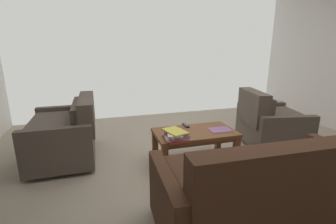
{
  "coord_description": "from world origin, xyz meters",
  "views": [
    {
      "loc": [
        1.21,
        2.4,
        1.48
      ],
      "look_at": [
        0.52,
        0.02,
        0.8
      ],
      "focal_mm": 25.99,
      "sensor_mm": 36.0,
      "label": 1
    }
  ],
  "objects": [
    {
      "name": "ground_plane",
      "position": [
        0.0,
        0.0,
        -0.0
      ],
      "size": [
        5.77,
        5.3,
        0.01
      ],
      "primitive_type": "cube",
      "color": "tan"
    },
    {
      "name": "armchair_side",
      "position": [
        -1.18,
        -0.46,
        0.36
      ],
      "size": [
        0.94,
        1.02,
        0.85
      ],
      "color": "black",
      "rests_on": "ground"
    },
    {
      "name": "tv_remote",
      "position": [
        0.12,
        -0.5,
        0.44
      ],
      "size": [
        0.05,
        0.16,
        0.02
      ],
      "color": "black",
      "rests_on": "coffee_table"
    },
    {
      "name": "loose_magazine",
      "position": [
        -0.25,
        -0.23,
        0.44
      ],
      "size": [
        0.28,
        0.21,
        0.01
      ],
      "primitive_type": "cube",
      "rotation": [
        0.0,
        0.0,
        4.69
      ],
      "color": "#996699",
      "rests_on": "coffee_table"
    },
    {
      "name": "loveseat_near",
      "position": [
        1.65,
        -0.88,
        0.36
      ],
      "size": [
        0.82,
        1.14,
        0.83
      ],
      "color": "black",
      "rests_on": "ground"
    },
    {
      "name": "coffee_table",
      "position": [
        0.07,
        -0.28,
        0.36
      ],
      "size": [
        1.02,
        0.57,
        0.43
      ],
      "color": "brown",
      "rests_on": "ground"
    },
    {
      "name": "sofa_main",
      "position": [
        -0.03,
        0.99,
        0.37
      ],
      "size": [
        1.76,
        0.87,
        0.87
      ],
      "color": "black",
      "rests_on": "ground"
    },
    {
      "name": "book_stack",
      "position": [
        0.4,
        -0.09,
        0.48
      ],
      "size": [
        0.27,
        0.34,
        0.11
      ],
      "color": "#C63833",
      "rests_on": "coffee_table"
    }
  ]
}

